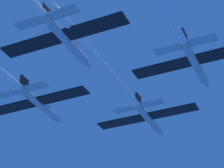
% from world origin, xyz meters
% --- Properties ---
extents(jet_lead, '(14.92, 51.35, 2.47)m').
position_xyz_m(jet_lead, '(0.60, -15.81, 0.60)').
color(jet_lead, '#B2BAC6').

